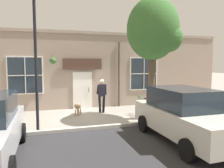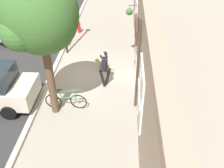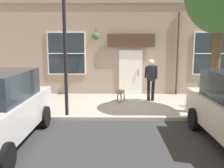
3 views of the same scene
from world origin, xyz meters
name	(u,v)px [view 2 (image 2 of 3)]	position (x,y,z in m)	size (l,w,h in m)	color
ground_plane	(92,76)	(0.00, 0.00, 0.00)	(90.00, 90.00, 0.00)	gray
storefront_facade	(142,36)	(-2.34, 0.01, 2.21)	(0.95, 18.00, 4.40)	gray
pedestrian_walking	(105,65)	(-0.74, 0.75, 1.10)	(0.54, 0.56, 1.80)	black
dog_on_leash	(103,63)	(-0.54, -0.53, 0.42)	(1.03, 0.48, 0.64)	#997A51
street_tree_by_curb	(37,16)	(1.21, 2.71, 4.05)	(2.56, 2.30, 5.55)	brown
leaning_bicycle	(66,101)	(0.74, 2.44, 0.38)	(1.74, 0.16, 1.00)	black
parked_car_nearest_curb	(33,28)	(3.98, -3.68, 0.88)	(4.30, 1.95, 1.75)	#B7B7BC
fire_hydrant	(79,27)	(1.45, -5.17, 0.40)	(0.34, 0.20, 0.77)	red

